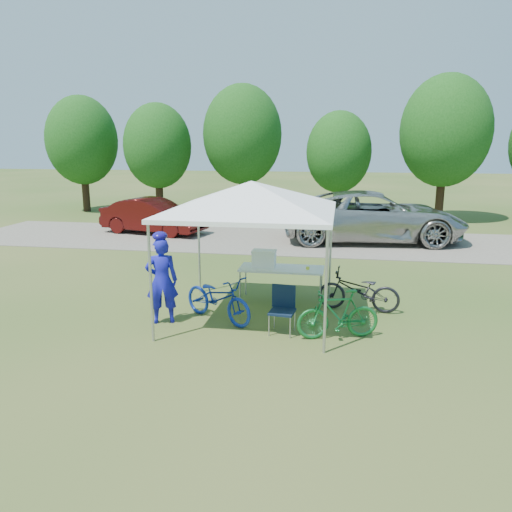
# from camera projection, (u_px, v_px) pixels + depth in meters

# --- Properties ---
(ground) EXTENTS (100.00, 100.00, 0.00)m
(ground) POSITION_uv_depth(u_px,v_px,m) (252.00, 317.00, 10.04)
(ground) COLOR #2D5119
(ground) RESTS_ON ground
(gravel_strip) EXTENTS (24.00, 5.00, 0.02)m
(gravel_strip) POSITION_uv_depth(u_px,v_px,m) (291.00, 241.00, 17.72)
(gravel_strip) COLOR gray
(gravel_strip) RESTS_ON ground
(canopy) EXTENTS (4.53, 4.53, 3.00)m
(canopy) POSITION_uv_depth(u_px,v_px,m) (251.00, 185.00, 9.45)
(canopy) COLOR #A5A5AA
(canopy) RESTS_ON ground
(treeline) EXTENTS (24.89, 4.28, 6.30)m
(treeline) POSITION_uv_depth(u_px,v_px,m) (299.00, 140.00, 22.79)
(treeline) COLOR #382314
(treeline) RESTS_ON ground
(folding_table) EXTENTS (1.84, 0.77, 0.76)m
(folding_table) POSITION_uv_depth(u_px,v_px,m) (282.00, 270.00, 10.93)
(folding_table) COLOR white
(folding_table) RESTS_ON ground
(folding_chair) EXTENTS (0.49, 0.51, 0.87)m
(folding_chair) POSITION_uv_depth(u_px,v_px,m) (283.00, 305.00, 9.20)
(folding_chair) COLOR black
(folding_chair) RESTS_ON ground
(cooler) EXTENTS (0.52, 0.35, 0.38)m
(cooler) POSITION_uv_depth(u_px,v_px,m) (264.00, 259.00, 10.94)
(cooler) COLOR white
(cooler) RESTS_ON folding_table
(ice_cream_cup) EXTENTS (0.08, 0.08, 0.06)m
(ice_cream_cup) POSITION_uv_depth(u_px,v_px,m) (308.00, 268.00, 10.77)
(ice_cream_cup) COLOR yellow
(ice_cream_cup) RESTS_ON folding_table
(cyclist) EXTENTS (0.72, 0.59, 1.68)m
(cyclist) POSITION_uv_depth(u_px,v_px,m) (162.00, 281.00, 9.58)
(cyclist) COLOR #1617BA
(cyclist) RESTS_ON ground
(bike_blue) EXTENTS (1.80, 1.45, 0.92)m
(bike_blue) POSITION_uv_depth(u_px,v_px,m) (218.00, 298.00, 9.77)
(bike_blue) COLOR #122D9D
(bike_blue) RESTS_ON ground
(bike_green) EXTENTS (1.56, 0.85, 0.90)m
(bike_green) POSITION_uv_depth(u_px,v_px,m) (338.00, 314.00, 8.88)
(bike_green) COLOR #197232
(bike_green) RESTS_ON ground
(bike_dark) EXTENTS (1.73, 0.78, 0.88)m
(bike_dark) POSITION_uv_depth(u_px,v_px,m) (359.00, 291.00, 10.33)
(bike_dark) COLOR black
(bike_dark) RESTS_ON ground
(minivan) EXTENTS (6.56, 3.49, 1.75)m
(minivan) POSITION_uv_depth(u_px,v_px,m) (373.00, 216.00, 17.48)
(minivan) COLOR #AEADA9
(minivan) RESTS_ON gravel_strip
(sedan) EXTENTS (4.26, 2.26, 1.33)m
(sedan) POSITION_uv_depth(u_px,v_px,m) (153.00, 216.00, 19.02)
(sedan) COLOR #470D0B
(sedan) RESTS_ON gravel_strip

